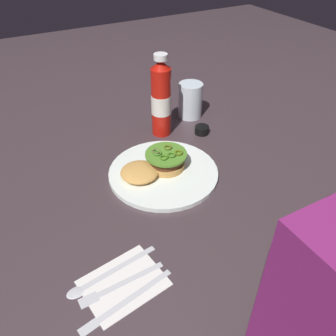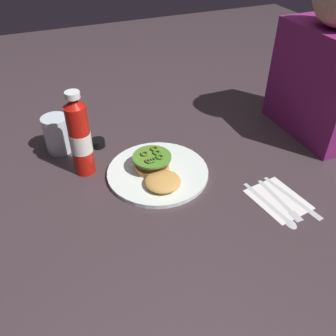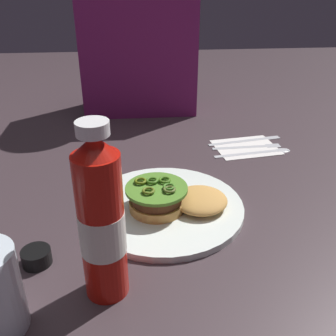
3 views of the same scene
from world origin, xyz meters
The scene contains 11 objects.
ground_plane centered at (0.00, 0.00, 0.00)m, with size 3.00×3.00×0.00m, color #3C2F33.
dinner_plate centered at (0.03, -0.01, 0.01)m, with size 0.30×0.30×0.01m, color white.
burger_sandwich centered at (0.04, -0.02, 0.03)m, with size 0.19×0.11×0.05m.
ketchup_bottle centered at (-0.07, -0.20, 0.12)m, with size 0.06×0.06×0.26m.
water_glass centered at (-0.21, -0.25, 0.06)m, with size 0.08×0.08×0.12m, color silver.
condiment_cup centered at (-0.18, -0.14, 0.01)m, with size 0.05×0.05×0.03m, color black.
napkin centered at (0.26, 0.26, 0.00)m, with size 0.15×0.12×0.00m, color white.
spoon_utensil centered at (0.29, 0.23, 0.00)m, with size 0.20×0.04×0.00m.
fork_utensil centered at (0.28, 0.26, 0.00)m, with size 0.18×0.02×0.00m.
butter_knife centered at (0.28, 0.30, 0.00)m, with size 0.20×0.05×0.00m.
diner_person centered at (0.00, 0.57, 0.24)m, with size 0.34×0.18×0.53m.
Camera 2 is at (0.81, -0.29, 0.67)m, focal length 38.44 mm.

